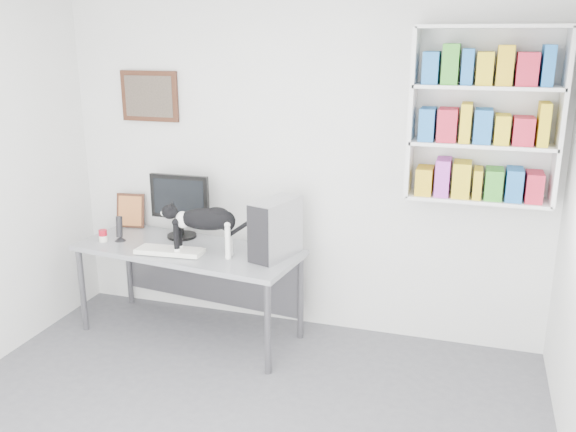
{
  "coord_description": "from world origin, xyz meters",
  "views": [
    {
      "loc": [
        1.35,
        -2.65,
        2.39
      ],
      "look_at": [
        0.06,
        1.53,
        1.09
      ],
      "focal_mm": 38.0,
      "sensor_mm": 36.0,
      "label": 1
    }
  ],
  "objects_px": {
    "bookshelf": "(484,116)",
    "desk": "(190,291)",
    "monitor": "(180,206)",
    "speaker": "(119,228)",
    "pc_tower": "(276,229)",
    "cat": "(205,231)",
    "leaning_print": "(131,210)",
    "keyboard": "(170,251)",
    "soup_can": "(103,236)"
  },
  "relations": [
    {
      "from": "speaker",
      "to": "leaning_print",
      "type": "xyz_separation_m",
      "value": [
        -0.12,
        0.37,
        0.05
      ]
    },
    {
      "from": "keyboard",
      "to": "pc_tower",
      "type": "xyz_separation_m",
      "value": [
        0.81,
        0.18,
        0.21
      ]
    },
    {
      "from": "keyboard",
      "to": "speaker",
      "type": "xyz_separation_m",
      "value": [
        -0.54,
        0.15,
        0.09
      ]
    },
    {
      "from": "bookshelf",
      "to": "pc_tower",
      "type": "distance_m",
      "value": 1.71
    },
    {
      "from": "pc_tower",
      "to": "monitor",
      "type": "bearing_deg",
      "value": -176.19
    },
    {
      "from": "bookshelf",
      "to": "keyboard",
      "type": "distance_m",
      "value": 2.54
    },
    {
      "from": "bookshelf",
      "to": "pc_tower",
      "type": "bearing_deg",
      "value": -167.36
    },
    {
      "from": "monitor",
      "to": "speaker",
      "type": "height_order",
      "value": "monitor"
    },
    {
      "from": "monitor",
      "to": "speaker",
      "type": "relative_size",
      "value": 2.51
    },
    {
      "from": "keyboard",
      "to": "pc_tower",
      "type": "distance_m",
      "value": 0.86
    },
    {
      "from": "monitor",
      "to": "pc_tower",
      "type": "height_order",
      "value": "monitor"
    },
    {
      "from": "monitor",
      "to": "soup_can",
      "type": "xyz_separation_m",
      "value": [
        -0.57,
        -0.3,
        -0.22
      ]
    },
    {
      "from": "desk",
      "to": "pc_tower",
      "type": "distance_m",
      "value": 0.96
    },
    {
      "from": "speaker",
      "to": "leaning_print",
      "type": "distance_m",
      "value": 0.39
    },
    {
      "from": "monitor",
      "to": "desk",
      "type": "bearing_deg",
      "value": -54.93
    },
    {
      "from": "keyboard",
      "to": "soup_can",
      "type": "distance_m",
      "value": 0.67
    },
    {
      "from": "monitor",
      "to": "speaker",
      "type": "xyz_separation_m",
      "value": [
        -0.44,
        -0.24,
        -0.16
      ]
    },
    {
      "from": "pc_tower",
      "to": "soup_can",
      "type": "height_order",
      "value": "pc_tower"
    },
    {
      "from": "leaning_print",
      "to": "cat",
      "type": "relative_size",
      "value": 0.48
    },
    {
      "from": "soup_can",
      "to": "desk",
      "type": "bearing_deg",
      "value": 4.99
    },
    {
      "from": "bookshelf",
      "to": "soup_can",
      "type": "xyz_separation_m",
      "value": [
        -2.91,
        -0.4,
        -1.04
      ]
    },
    {
      "from": "keyboard",
      "to": "leaning_print",
      "type": "bearing_deg",
      "value": 137.11
    },
    {
      "from": "soup_can",
      "to": "cat",
      "type": "bearing_deg",
      "value": -3.91
    },
    {
      "from": "bookshelf",
      "to": "desk",
      "type": "bearing_deg",
      "value": -171.11
    },
    {
      "from": "bookshelf",
      "to": "leaning_print",
      "type": "distance_m",
      "value": 3.05
    },
    {
      "from": "leaning_print",
      "to": "cat",
      "type": "bearing_deg",
      "value": -36.08
    },
    {
      "from": "keyboard",
      "to": "cat",
      "type": "distance_m",
      "value": 0.34
    },
    {
      "from": "pc_tower",
      "to": "soup_can",
      "type": "relative_size",
      "value": 4.51
    },
    {
      "from": "speaker",
      "to": "cat",
      "type": "height_order",
      "value": "cat"
    },
    {
      "from": "bookshelf",
      "to": "speaker",
      "type": "xyz_separation_m",
      "value": [
        -2.79,
        -0.35,
        -0.98
      ]
    },
    {
      "from": "monitor",
      "to": "cat",
      "type": "bearing_deg",
      "value": -43.64
    },
    {
      "from": "bookshelf",
      "to": "cat",
      "type": "height_order",
      "value": "bookshelf"
    },
    {
      "from": "soup_can",
      "to": "cat",
      "type": "xyz_separation_m",
      "value": [
        0.95,
        -0.07,
        0.15
      ]
    },
    {
      "from": "monitor",
      "to": "leaning_print",
      "type": "height_order",
      "value": "monitor"
    },
    {
      "from": "keyboard",
      "to": "cat",
      "type": "height_order",
      "value": "cat"
    },
    {
      "from": "desk",
      "to": "leaning_print",
      "type": "bearing_deg",
      "value": 160.52
    },
    {
      "from": "bookshelf",
      "to": "monitor",
      "type": "height_order",
      "value": "bookshelf"
    },
    {
      "from": "bookshelf",
      "to": "desk",
      "type": "xyz_separation_m",
      "value": [
        -2.18,
        -0.34,
        -1.47
      ]
    },
    {
      "from": "monitor",
      "to": "speaker",
      "type": "distance_m",
      "value": 0.53
    },
    {
      "from": "desk",
      "to": "pc_tower",
      "type": "relative_size",
      "value": 4.03
    },
    {
      "from": "bookshelf",
      "to": "cat",
      "type": "relative_size",
      "value": 1.91
    },
    {
      "from": "pc_tower",
      "to": "cat",
      "type": "xyz_separation_m",
      "value": [
        -0.52,
        -0.15,
        -0.03
      ]
    },
    {
      "from": "speaker",
      "to": "leaning_print",
      "type": "relative_size",
      "value": 0.7
    },
    {
      "from": "monitor",
      "to": "pc_tower",
      "type": "relative_size",
      "value": 1.21
    },
    {
      "from": "keyboard",
      "to": "speaker",
      "type": "height_order",
      "value": "speaker"
    },
    {
      "from": "monitor",
      "to": "cat",
      "type": "distance_m",
      "value": 0.54
    },
    {
      "from": "desk",
      "to": "monitor",
      "type": "bearing_deg",
      "value": 132.65
    },
    {
      "from": "desk",
      "to": "speaker",
      "type": "bearing_deg",
      "value": -172.18
    },
    {
      "from": "desk",
      "to": "soup_can",
      "type": "height_order",
      "value": "soup_can"
    },
    {
      "from": "monitor",
      "to": "keyboard",
      "type": "bearing_deg",
      "value": -76.93
    }
  ]
}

